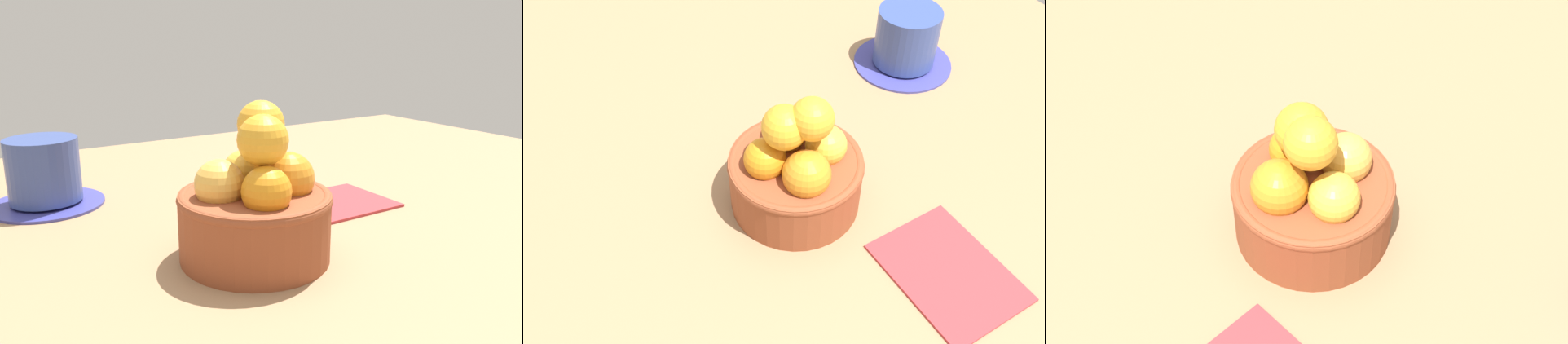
% 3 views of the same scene
% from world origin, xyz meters
% --- Properties ---
extents(ground_plane, '(1.38, 1.05, 0.04)m').
position_xyz_m(ground_plane, '(0.00, 0.00, -0.02)').
color(ground_plane, '#997551').
extents(terracotta_bowl, '(0.13, 0.13, 0.14)m').
position_xyz_m(terracotta_bowl, '(0.00, -0.00, 0.05)').
color(terracotta_bowl, brown).
rests_on(terracotta_bowl, ground_plane).
extents(coffee_cup, '(0.13, 0.13, 0.08)m').
position_xyz_m(coffee_cup, '(-0.13, 0.25, 0.04)').
color(coffee_cup, '#3C3D93').
rests_on(coffee_cup, ground_plane).
extents(folded_napkin, '(0.13, 0.10, 0.01)m').
position_xyz_m(folded_napkin, '(0.15, 0.07, 0.00)').
color(folded_napkin, '#B23338').
rests_on(folded_napkin, ground_plane).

